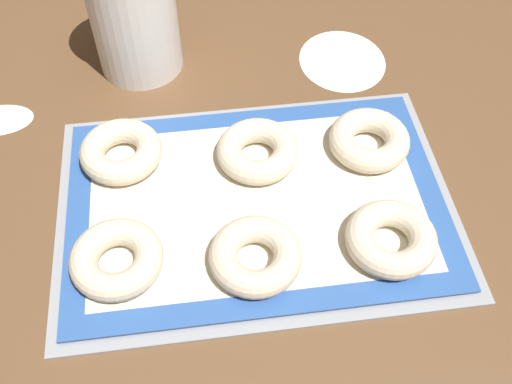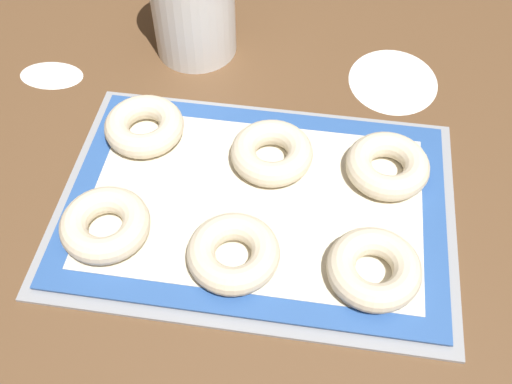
{
  "view_description": "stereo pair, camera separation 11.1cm",
  "coord_description": "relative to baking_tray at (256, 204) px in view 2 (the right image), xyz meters",
  "views": [
    {
      "loc": [
        -0.03,
        -0.41,
        0.54
      ],
      "look_at": [
        0.02,
        -0.01,
        0.03
      ],
      "focal_mm": 42.0,
      "sensor_mm": 36.0,
      "label": 1
    },
    {
      "loc": [
        0.08,
        -0.41,
        0.54
      ],
      "look_at": [
        0.02,
        -0.01,
        0.03
      ],
      "focal_mm": 42.0,
      "sensor_mm": 36.0,
      "label": 2
    }
  ],
  "objects": [
    {
      "name": "bagel_front_right",
      "position": [
        0.13,
        -0.08,
        0.02
      ],
      "size": [
        0.09,
        0.09,
        0.03
      ],
      "color": "beige",
      "rests_on": "baking_mat"
    },
    {
      "name": "ground_plane",
      "position": [
        -0.02,
        0.01,
        -0.0
      ],
      "size": [
        2.8,
        2.8,
        0.0
      ],
      "primitive_type": "plane",
      "color": "brown"
    },
    {
      "name": "bagel_back_right",
      "position": [
        0.14,
        0.06,
        0.02
      ],
      "size": [
        0.09,
        0.09,
        0.03
      ],
      "color": "beige",
      "rests_on": "baking_mat"
    },
    {
      "name": "flour_patch_near",
      "position": [
        -0.3,
        0.18,
        -0.0
      ],
      "size": [
        0.09,
        0.05,
        0.0
      ],
      "color": "white",
      "rests_on": "ground_plane"
    },
    {
      "name": "flour_patch_side",
      "position": [
        0.13,
        0.25,
        -0.0
      ],
      "size": [
        0.06,
        0.07,
        0.0
      ],
      "color": "white",
      "rests_on": "ground_plane"
    },
    {
      "name": "bagel_front_left",
      "position": [
        -0.15,
        -0.07,
        0.02
      ],
      "size": [
        0.09,
        0.09,
        0.03
      ],
      "color": "beige",
      "rests_on": "baking_mat"
    },
    {
      "name": "baking_mat",
      "position": [
        0.0,
        -0.0,
        0.01
      ],
      "size": [
        0.42,
        0.28,
        0.0
      ],
      "color": "#2D569E",
      "rests_on": "baking_tray"
    },
    {
      "name": "flour_patch_far",
      "position": [
        0.15,
        0.23,
        -0.0
      ],
      "size": [
        0.12,
        0.13,
        0.0
      ],
      "color": "white",
      "rests_on": "ground_plane"
    },
    {
      "name": "bagel_back_center",
      "position": [
        0.01,
        0.06,
        0.02
      ],
      "size": [
        0.09,
        0.09,
        0.03
      ],
      "color": "beige",
      "rests_on": "baking_mat"
    },
    {
      "name": "baking_tray",
      "position": [
        0.0,
        0.0,
        0.0
      ],
      "size": [
        0.44,
        0.31,
        0.01
      ],
      "color": "#93969B",
      "rests_on": "ground_plane"
    },
    {
      "name": "bagel_back_left",
      "position": [
        -0.15,
        0.08,
        0.02
      ],
      "size": [
        0.09,
        0.09,
        0.03
      ],
      "color": "beige",
      "rests_on": "baking_mat"
    },
    {
      "name": "bagel_front_center",
      "position": [
        -0.01,
        -0.08,
        0.02
      ],
      "size": [
        0.09,
        0.09,
        0.03
      ],
      "color": "beige",
      "rests_on": "baking_mat"
    }
  ]
}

